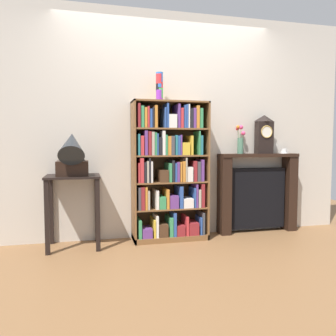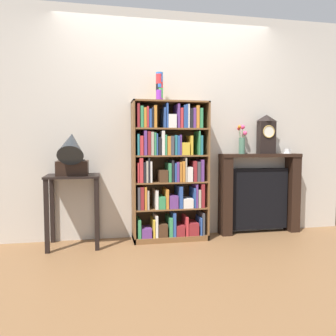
% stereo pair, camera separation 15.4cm
% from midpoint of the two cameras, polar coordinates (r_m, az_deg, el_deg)
% --- Properties ---
extents(ground_plane, '(7.45, 6.40, 0.02)m').
position_cam_midpoint_polar(ground_plane, '(3.82, 1.78, -12.52)').
color(ground_plane, brown).
extents(wall_back, '(4.45, 0.08, 2.60)m').
position_cam_midpoint_polar(wall_back, '(3.96, 1.41, 7.25)').
color(wall_back, beige).
rests_on(wall_back, ground).
extents(bookshelf, '(0.84, 0.32, 1.55)m').
position_cam_midpoint_polar(bookshelf, '(3.75, 1.42, -0.91)').
color(bookshelf, brown).
rests_on(bookshelf, ground).
extents(cup_stack, '(0.08, 0.08, 0.32)m').
position_cam_midpoint_polar(cup_stack, '(3.79, -0.28, 13.66)').
color(cup_stack, yellow).
rests_on(cup_stack, bookshelf).
extents(side_table_left, '(0.55, 0.44, 0.76)m').
position_cam_midpoint_polar(side_table_left, '(3.64, -14.71, -4.41)').
color(side_table_left, black).
rests_on(side_table_left, ground).
extents(gramophone, '(0.32, 0.48, 0.53)m').
position_cam_midpoint_polar(gramophone, '(3.53, -14.91, 2.34)').
color(gramophone, black).
rests_on(gramophone, side_table_left).
extents(fireplace_mantel, '(1.00, 0.20, 0.97)m').
position_cam_midpoint_polar(fireplace_mantel, '(4.25, 16.28, -4.25)').
color(fireplace_mantel, black).
rests_on(fireplace_mantel, ground).
extents(mantel_clock, '(0.20, 0.13, 0.47)m').
position_cam_midpoint_polar(mantel_clock, '(4.23, 17.46, 5.53)').
color(mantel_clock, black).
rests_on(mantel_clock, fireplace_mantel).
extents(flower_vase, '(0.13, 0.10, 0.35)m').
position_cam_midpoint_polar(flower_vase, '(4.10, 13.57, 4.49)').
color(flower_vase, '#4C7A60').
rests_on(flower_vase, fireplace_mantel).
extents(teacup_with_saucer, '(0.12, 0.12, 0.06)m').
position_cam_midpoint_polar(teacup_with_saucer, '(4.37, 20.59, 2.67)').
color(teacup_with_saucer, white).
rests_on(teacup_with_saucer, fireplace_mantel).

